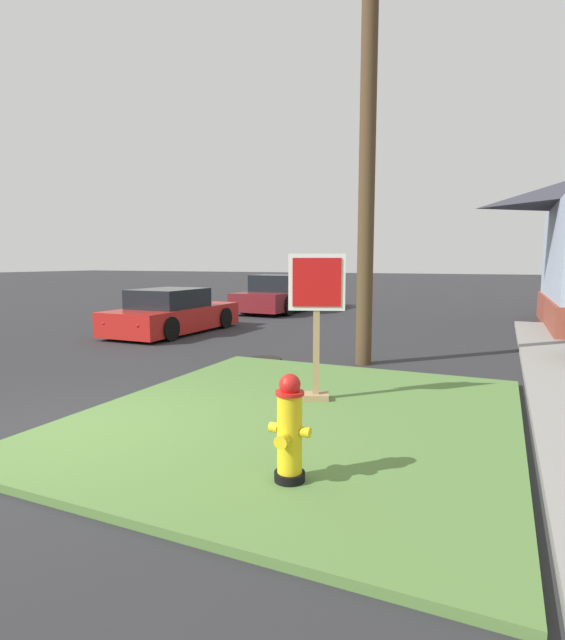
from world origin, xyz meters
The scene contains 8 objects.
ground_plane centered at (0.00, 0.00, 0.00)m, with size 160.00×160.00×0.00m, color #2B2B2D.
grass_corner_patch centered at (2.24, 1.60, 0.04)m, with size 5.21×5.94×0.08m, color #567F3D.
fire_hydrant centered at (2.90, -0.27, 0.54)m, with size 0.38×0.34×0.97m.
stop_sign centered at (2.21, 2.25, 1.08)m, with size 0.73×0.39×2.03m.
manhole_cover centered at (0.11, 4.87, 0.01)m, with size 0.70×0.70×0.02m, color black.
parked_sedan_red centered at (-3.95, 7.26, 0.54)m, with size 1.92×4.34×1.25m.
pickup_truck_maroon centered at (-3.56, 14.13, 0.62)m, with size 2.31×5.55×1.48m.
utility_pole centered at (2.10, 5.24, 4.69)m, with size 1.40×0.31×9.07m.
Camera 1 is at (4.54, -4.09, 2.01)m, focal length 27.63 mm.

